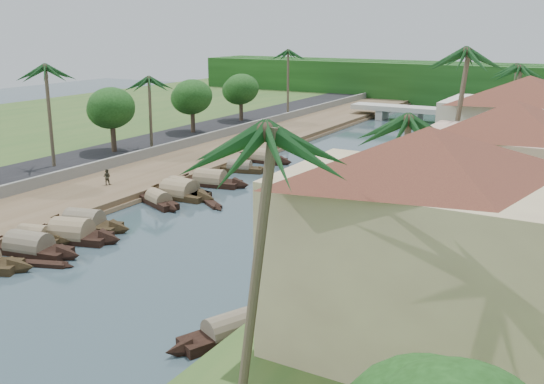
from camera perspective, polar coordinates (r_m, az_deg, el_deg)
The scene contains 38 objects.
ground at distance 39.84m, azimuth -13.34°, elevation -7.72°, with size 220.00×220.00×0.00m, color #34474F.
left_bank at distance 64.08m, azimuth -11.81°, elevation 1.57°, with size 10.00×180.00×0.80m, color brown.
right_bank at distance 49.15m, azimuth 20.64°, elevation -3.10°, with size 16.00×180.00×1.20m, color #305421.
road at distance 69.82m, azimuth -17.08°, elevation 2.60°, with size 8.00×180.00×1.40m, color black.
retaining_wall at distance 66.67m, azimuth -14.57°, elevation 2.77°, with size 0.40×180.00×1.10m, color gray.
treeline at distance 129.48m, azimuth 18.46°, elevation 9.60°, with size 120.00×14.00×8.00m.
bridge at distance 102.60m, azimuth 15.12°, elevation 7.24°, with size 28.00×4.00×2.40m.
building_near at distance 26.84m, azimuth 13.84°, elevation -4.61°, with size 14.85×14.85×10.20m.
building_mid at distance 41.84m, azimuth 21.30°, elevation 1.59°, with size 14.11×14.11×9.70m.
building_far at distance 55.55m, azimuth 22.59°, elevation 4.92°, with size 15.59×15.59×10.20m.
sampan_3 at distance 45.61m, azimuth -21.88°, elevation -4.88°, with size 8.80×3.25×2.31m.
sampan_4 at distance 47.71m, azimuth -21.49°, elevation -3.98°, with size 6.43×3.03×1.85m.
sampan_5 at distance 47.24m, azimuth -18.33°, elevation -3.85°, with size 8.36×4.23×2.55m.
sampan_6 at distance 49.44m, azimuth -17.27°, elevation -2.91°, with size 8.37×3.84×2.41m.
sampan_7 at distance 54.50m, azimuth -10.63°, elevation -0.80°, with size 6.81×3.88×1.86m.
sampan_8 at distance 56.49m, azimuth -8.84°, elevation -0.12°, with size 8.23×2.50×2.48m.
sampan_9 at distance 57.80m, azimuth -8.44°, elevation 0.25°, with size 8.82×3.37×2.19m.
sampan_10 at distance 57.66m, azimuth -8.40°, elevation 0.21°, with size 8.41×3.32×2.26m.
sampan_11 at distance 60.53m, azimuth -5.84°, elevation 1.03°, with size 8.79×3.41×2.44m.
sampan_12 at distance 65.91m, azimuth -3.06°, elevation 2.26°, with size 7.44×3.14×1.81m.
sampan_13 at distance 70.78m, azimuth -1.08°, elevation 3.21°, with size 8.56×2.10×2.32m.
sampan_14 at distance 31.59m, azimuth -4.04°, elevation -12.90°, with size 4.30×7.27×1.84m.
sampan_15 at distance 41.90m, azimuth 6.29°, elevation -5.61°, with size 3.30×7.21×1.94m.
sampan_16 at distance 53.72m, azimuth 11.84°, elevation -1.09°, with size 2.65×8.25×2.01m.
canoe_1 at distance 43.06m, azimuth -20.68°, elevation -6.40°, with size 4.31×2.17×0.70m.
canoe_2 at distance 54.46m, azimuth -5.93°, elevation -0.96°, with size 5.27×3.88×0.84m.
palm_0 at distance 19.93m, azimuth -2.81°, elevation 5.30°, with size 3.20×3.20×12.47m.
palm_1 at distance 33.02m, azimuth 12.60°, elevation 6.37°, with size 3.20×3.20×10.96m.
palm_2 at distance 46.94m, azimuth 17.06°, elevation 12.20°, with size 3.20×3.20×13.95m.
palm_3 at distance 66.21m, azimuth 21.72°, elevation 10.66°, with size 3.20×3.20×11.70m.
palm_5 at distance 64.87m, azimuth -20.60°, elevation 10.78°, with size 3.20×3.20×11.60m.
palm_6 at distance 72.59m, azimuth -11.56°, elevation 10.29°, with size 3.20×3.20×9.59m.
palm_7 at distance 82.83m, azimuth 22.03°, elevation 10.82°, with size 3.20×3.20×10.88m.
palm_8 at distance 97.56m, azimuth 1.53°, elevation 12.98°, with size 3.20×3.20×11.63m.
tree_3 at distance 71.21m, azimuth -14.88°, elevation 7.57°, with size 5.26×5.26×7.12m.
tree_4 at distance 82.52m, azimuth -7.54°, elevation 8.80°, with size 5.26×5.26×6.88m.
tree_5 at distance 92.42m, azimuth -2.95°, elevation 9.58°, with size 5.16×5.16×6.80m.
person_far at distance 59.27m, azimuth -15.27°, elevation 1.38°, with size 0.74×0.57×1.52m, color #343324.
Camera 1 is at (25.55, -26.42, 15.37)m, focal length 40.00 mm.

